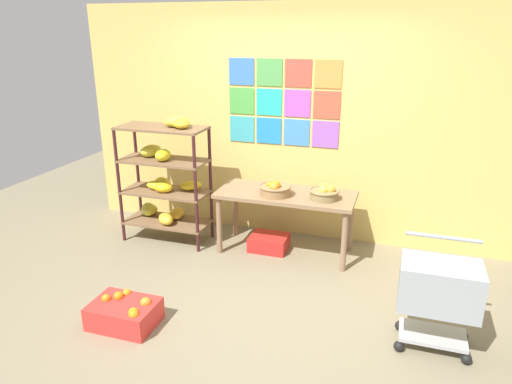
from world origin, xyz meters
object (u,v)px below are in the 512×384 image
display_table (286,201)px  fruit_basket_right (275,189)px  banana_shelf_unit (165,177)px  orange_crate_foreground (125,313)px  shopping_cart (439,290)px  produce_crate_under_table (269,242)px  fruit_basket_back_left (325,193)px

display_table → fruit_basket_right: size_ratio=4.34×
banana_shelf_unit → orange_crate_foreground: banana_shelf_unit is taller
banana_shelf_unit → shopping_cart: size_ratio=1.72×
shopping_cart → produce_crate_under_table: bearing=154.3°
fruit_basket_back_left → shopping_cart: shopping_cart is taller
banana_shelf_unit → orange_crate_foreground: (0.47, -1.65, -0.64)m
display_table → shopping_cart: shopping_cart is taller
banana_shelf_unit → fruit_basket_back_left: banana_shelf_unit is taller
fruit_basket_back_left → orange_crate_foreground: bearing=-128.7°
produce_crate_under_table → orange_crate_foreground: size_ratio=0.77×
display_table → fruit_basket_back_left: bearing=-8.3°
display_table → fruit_basket_right: (-0.09, -0.12, 0.16)m
display_table → produce_crate_under_table: bearing=-175.7°
orange_crate_foreground → shopping_cart: 2.49m
display_table → fruit_basket_right: bearing=-127.2°
fruit_basket_back_left → orange_crate_foreground: fruit_basket_back_left is taller
fruit_basket_back_left → produce_crate_under_table: 0.90m
produce_crate_under_table → shopping_cart: 2.12m
orange_crate_foreground → banana_shelf_unit: bearing=106.0°
banana_shelf_unit → display_table: 1.40m
banana_shelf_unit → produce_crate_under_table: banana_shelf_unit is taller
fruit_basket_back_left → orange_crate_foreground: (-1.33, -1.66, -0.64)m
produce_crate_under_table → fruit_basket_right: bearing=-48.6°
display_table → shopping_cart: (1.49, -1.24, -0.10)m
fruit_basket_back_left → produce_crate_under_table: bearing=175.4°
display_table → orange_crate_foreground: bearing=-117.9°
display_table → shopping_cart: 1.94m
display_table → fruit_basket_right: fruit_basket_right is taller
display_table → fruit_basket_right: 0.22m
fruit_basket_right → fruit_basket_back_left: bearing=6.1°
produce_crate_under_table → orange_crate_foreground: (-0.73, -1.71, 0.02)m
fruit_basket_right → produce_crate_under_table: fruit_basket_right is taller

